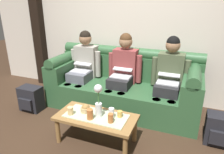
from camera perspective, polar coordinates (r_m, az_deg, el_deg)
The scene contains 17 objects.
ground_plane at distance 2.70m, azimuth -5.69°, elevation -18.89°, with size 14.00×14.00×0.00m, color #382619.
back_wall_patterned at distance 3.68m, azimuth 6.17°, elevation 16.37°, with size 6.00×0.12×2.90m, color beige.
timber_pillar at distance 4.52m, azimuth -19.81°, elevation 16.09°, with size 0.20×0.20×2.90m, color black.
couch at distance 3.44m, azimuth 3.04°, elevation -2.47°, with size 2.39×0.88×0.96m.
person_left at distance 3.61m, azimuth -7.73°, elevation 3.42°, with size 0.56×0.67×1.22m.
person_middle at distance 3.33m, azimuth 3.11°, elevation 2.10°, with size 0.56×0.67×1.22m.
person_right at distance 3.19m, azimuth 15.40°, elevation 0.51°, with size 0.56×0.67×1.22m.
coffee_table at distance 2.62m, azimuth -4.38°, elevation -11.50°, with size 0.99×0.48×0.38m.
flower_vase at distance 2.47m, azimuth -3.73°, elevation -6.41°, with size 0.10×0.10×0.42m.
snack_bowl at distance 2.66m, azimuth -7.19°, elevation -8.58°, with size 0.13×0.13×0.11m.
cup_near_left at distance 2.54m, azimuth 2.16°, elevation -10.06°, with size 0.06×0.06×0.08m, color gold.
cup_near_right at distance 2.51m, azimuth -0.15°, elevation -9.83°, with size 0.07×0.07×0.12m, color silver.
cup_far_center at distance 2.63m, azimuth -11.32°, elevation -9.04°, with size 0.07×0.07×0.10m, color #DBB77A.
cup_far_left at distance 2.42m, azimuth -0.39°, elevation -11.18°, with size 0.06×0.06×0.11m, color #B26633.
cup_far_right at distance 2.50m, azimuth -6.05°, elevation -10.09°, with size 0.08×0.08×0.13m, color #B26633.
backpack_left at distance 3.64m, azimuth -21.31°, elevation -5.59°, with size 0.35×0.27×0.40m.
backpack_right at distance 2.97m, azimuth 27.33°, elevation -12.73°, with size 0.33×0.28×0.39m.
Camera 1 is at (1.01, -1.83, 1.71)m, focal length 33.41 mm.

